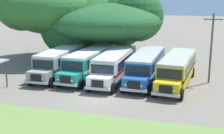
# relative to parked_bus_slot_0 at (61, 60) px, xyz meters

# --- Properties ---
(ground_plane) EXTENTS (220.00, 220.00, 0.00)m
(ground_plane) POSITION_rel_parked_bus_slot_0_xyz_m (6.35, -6.55, -1.58)
(ground_plane) COLOR slate
(parked_bus_slot_0) EXTENTS (2.76, 10.85, 2.82)m
(parked_bus_slot_0) POSITION_rel_parked_bus_slot_0_xyz_m (0.00, 0.00, 0.00)
(parked_bus_slot_0) COLOR #9E9993
(parked_bus_slot_0) RESTS_ON ground_plane
(parked_bus_slot_1) EXTENTS (3.20, 10.91, 2.82)m
(parked_bus_slot_1) POSITION_rel_parked_bus_slot_0_xyz_m (3.31, 0.16, 0.00)
(parked_bus_slot_1) COLOR teal
(parked_bus_slot_1) RESTS_ON ground_plane
(parked_bus_slot_2) EXTENTS (2.69, 10.84, 2.82)m
(parked_bus_slot_2) POSITION_rel_parked_bus_slot_0_xyz_m (6.26, -0.27, 0.00)
(parked_bus_slot_2) COLOR silver
(parked_bus_slot_2) RESTS_ON ground_plane
(parked_bus_slot_3) EXTENTS (2.82, 10.86, 2.82)m
(parked_bus_slot_3) POSITION_rel_parked_bus_slot_0_xyz_m (9.50, 0.21, 0.00)
(parked_bus_slot_3) COLOR #23519E
(parked_bus_slot_3) RESTS_ON ground_plane
(parked_bus_slot_4) EXTENTS (3.48, 10.96, 2.82)m
(parked_bus_slot_4) POSITION_rel_parked_bus_slot_0_xyz_m (12.72, -0.29, 0.00)
(parked_bus_slot_4) COLOR yellow
(parked_bus_slot_4) RESTS_ON ground_plane
(broad_shade_tree) EXTENTS (16.10, 17.58, 9.89)m
(broad_shade_tree) POSITION_rel_parked_bus_slot_0_xyz_m (1.83, 9.72, 3.61)
(broad_shade_tree) COLOR brown
(broad_shade_tree) RESTS_ON ground_plane
(secondary_tree) EXTENTS (15.11, 13.40, 11.54)m
(secondary_tree) POSITION_rel_parked_bus_slot_0_xyz_m (-4.51, 8.10, 5.40)
(secondary_tree) COLOR brown
(secondary_tree) RESTS_ON ground_plane
(utility_pole) EXTENTS (1.80, 0.20, 6.99)m
(utility_pole) POSITION_rel_parked_bus_slot_0_xyz_m (15.84, 0.91, 2.16)
(utility_pole) COLOR brown
(utility_pole) RESTS_ON ground_plane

